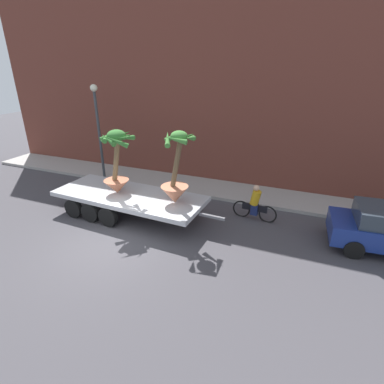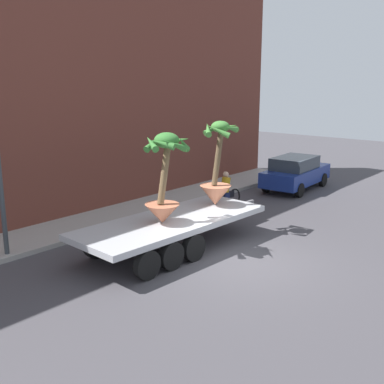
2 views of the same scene
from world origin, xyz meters
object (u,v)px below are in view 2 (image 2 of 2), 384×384
object	(u,v)px
flatbed_trailer	(166,227)
potted_palm_rear	(217,175)
cyclist	(225,192)
potted_palm_middle	(164,181)
parked_car	(296,172)

from	to	relation	value
flatbed_trailer	potted_palm_rear	xyz separation A→B (m)	(2.42, -0.03, 1.23)
potted_palm_rear	cyclist	bearing A→B (deg)	31.08
flatbed_trailer	cyclist	bearing A→B (deg)	17.41
potted_palm_rear	potted_palm_middle	bearing A→B (deg)	-178.63
potted_palm_middle	potted_palm_rear	bearing A→B (deg)	1.37
cyclist	potted_palm_middle	bearing A→B (deg)	-162.14
flatbed_trailer	cyclist	xyz separation A→B (m)	(5.15, 1.62, -0.11)
potted_palm_middle	cyclist	size ratio (longest dim) A/B	1.44
potted_palm_rear	potted_palm_middle	xyz separation A→B (m)	(-2.57, -0.06, 0.22)
flatbed_trailer	cyclist	world-z (taller)	cyclist
flatbed_trailer	cyclist	size ratio (longest dim) A/B	4.01
cyclist	parked_car	world-z (taller)	parked_car
flatbed_trailer	potted_palm_middle	xyz separation A→B (m)	(-0.14, -0.09, 1.45)
potted_palm_rear	cyclist	size ratio (longest dim) A/B	1.52
potted_palm_rear	parked_car	world-z (taller)	potted_palm_rear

